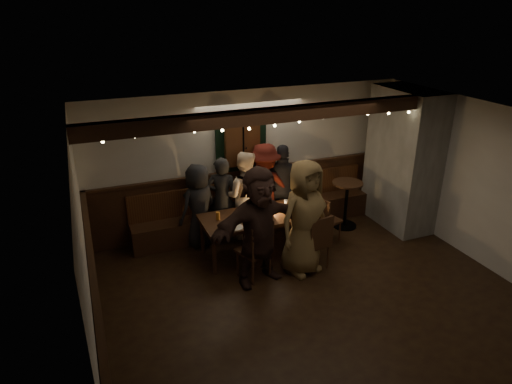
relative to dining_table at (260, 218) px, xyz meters
name	(u,v)px	position (x,y,z in m)	size (l,w,h in m)	color
room	(330,184)	(1.32, 0.02, 0.42)	(6.02, 5.01, 2.62)	black
dining_table	(260,218)	(0.00, 0.00, 0.00)	(2.00, 0.86, 0.87)	black
chair_near_left	(258,247)	(-0.34, -0.72, -0.10)	(0.57, 0.57, 0.97)	black
chair_near_right	(317,240)	(0.64, -0.81, -0.12)	(0.49, 0.49, 0.95)	black
chair_end	(325,217)	(1.20, -0.07, -0.16)	(0.48, 0.48, 0.87)	black
high_top	(346,199)	(1.88, 0.32, -0.08)	(0.57, 0.57, 0.91)	black
person_a	(199,206)	(-0.88, 0.67, 0.09)	(0.73, 0.47, 1.49)	black
person_b	(222,199)	(-0.43, 0.73, 0.12)	(0.57, 0.37, 1.55)	black
person_c	(244,195)	(-0.04, 0.67, 0.16)	(0.79, 0.62, 1.63)	beige
person_d	(264,188)	(0.39, 0.76, 0.19)	(1.09, 0.63, 1.69)	#3A0E0B
person_e	(283,187)	(0.74, 0.72, 0.17)	(0.96, 0.40, 1.64)	black
person_f	(259,226)	(-0.33, -0.77, 0.28)	(1.73, 0.55, 1.86)	#311E1A
person_g	(304,218)	(0.41, -0.77, 0.28)	(0.91, 0.59, 1.87)	brown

